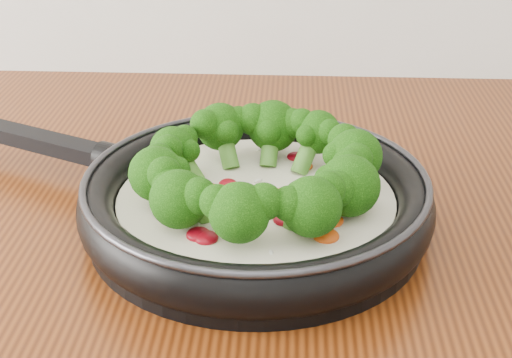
{
  "coord_description": "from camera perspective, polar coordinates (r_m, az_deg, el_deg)",
  "views": [
    {
      "loc": [
        0.03,
        0.48,
        1.24
      ],
      "look_at": [
        0.0,
        1.06,
        0.95
      ],
      "focal_mm": 50.91,
      "sensor_mm": 36.0,
      "label": 1
    }
  ],
  "objects": [
    {
      "name": "skillet",
      "position": [
        0.65,
        -0.11,
        -1.16
      ],
      "size": [
        0.52,
        0.42,
        0.09
      ],
      "color": "black",
      "rests_on": "counter"
    }
  ]
}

